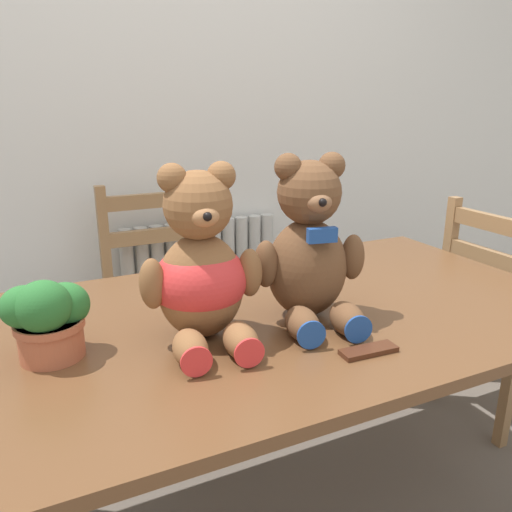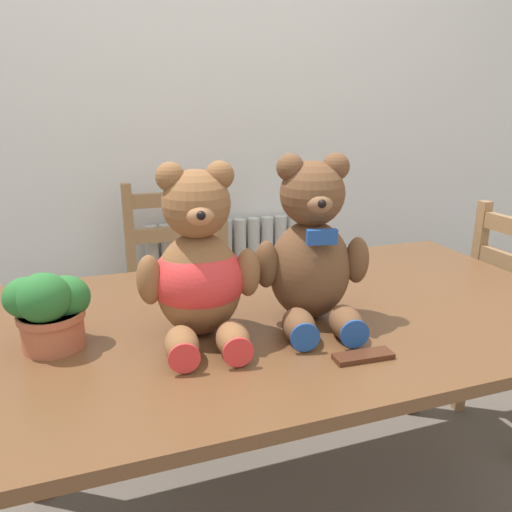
{
  "view_description": "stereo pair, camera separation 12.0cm",
  "coord_description": "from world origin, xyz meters",
  "px_view_note": "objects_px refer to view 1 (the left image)",
  "views": [
    {
      "loc": [
        -0.63,
        -0.63,
        1.29
      ],
      "look_at": [
        -0.13,
        0.41,
        0.93
      ],
      "focal_mm": 35.0,
      "sensor_mm": 36.0,
      "label": 1
    },
    {
      "loc": [
        -0.52,
        -0.67,
        1.29
      ],
      "look_at": [
        -0.13,
        0.41,
        0.93
      ],
      "focal_mm": 35.0,
      "sensor_mm": 36.0,
      "label": 2
    }
  ],
  "objects_px": {
    "teddy_bear_left": "(201,271)",
    "teddy_bear_right": "(310,250)",
    "wooden_chair_behind": "(166,305)",
    "potted_plant": "(47,315)",
    "wooden_chair_side": "(501,312)",
    "chocolate_bar": "(369,351)"
  },
  "relations": [
    {
      "from": "teddy_bear_left",
      "to": "potted_plant",
      "type": "xyz_separation_m",
      "value": [
        -0.33,
        0.05,
        -0.07
      ]
    },
    {
      "from": "teddy_bear_right",
      "to": "potted_plant",
      "type": "height_order",
      "value": "teddy_bear_right"
    },
    {
      "from": "wooden_chair_side",
      "to": "chocolate_bar",
      "type": "height_order",
      "value": "wooden_chair_side"
    },
    {
      "from": "wooden_chair_behind",
      "to": "potted_plant",
      "type": "relative_size",
      "value": 5.17
    },
    {
      "from": "wooden_chair_behind",
      "to": "teddy_bear_left",
      "type": "bearing_deg",
      "value": 81.14
    },
    {
      "from": "teddy_bear_left",
      "to": "wooden_chair_behind",
      "type": "bearing_deg",
      "value": -92.65
    },
    {
      "from": "teddy_bear_left",
      "to": "teddy_bear_right",
      "type": "height_order",
      "value": "teddy_bear_right"
    },
    {
      "from": "wooden_chair_behind",
      "to": "chocolate_bar",
      "type": "height_order",
      "value": "wooden_chair_behind"
    },
    {
      "from": "wooden_chair_side",
      "to": "potted_plant",
      "type": "bearing_deg",
      "value": -83.73
    },
    {
      "from": "wooden_chair_behind",
      "to": "chocolate_bar",
      "type": "xyz_separation_m",
      "value": [
        0.17,
        -1.11,
        0.28
      ]
    },
    {
      "from": "teddy_bear_left",
      "to": "chocolate_bar",
      "type": "distance_m",
      "value": 0.42
    },
    {
      "from": "wooden_chair_side",
      "to": "teddy_bear_right",
      "type": "distance_m",
      "value": 1.19
    },
    {
      "from": "wooden_chair_behind",
      "to": "potted_plant",
      "type": "height_order",
      "value": "wooden_chair_behind"
    },
    {
      "from": "wooden_chair_behind",
      "to": "potted_plant",
      "type": "xyz_separation_m",
      "value": [
        -0.47,
        -0.82,
        0.38
      ]
    },
    {
      "from": "chocolate_bar",
      "to": "wooden_chair_side",
      "type": "bearing_deg",
      "value": 24.05
    },
    {
      "from": "wooden_chair_behind",
      "to": "teddy_bear_right",
      "type": "distance_m",
      "value": 1.0
    },
    {
      "from": "wooden_chair_side",
      "to": "wooden_chair_behind",
      "type": "bearing_deg",
      "value": -117.57
    },
    {
      "from": "teddy_bear_left",
      "to": "chocolate_bar",
      "type": "height_order",
      "value": "teddy_bear_left"
    },
    {
      "from": "wooden_chair_side",
      "to": "chocolate_bar",
      "type": "xyz_separation_m",
      "value": [
        -1.05,
        -0.47,
        0.29
      ]
    },
    {
      "from": "teddy_bear_left",
      "to": "potted_plant",
      "type": "distance_m",
      "value": 0.34
    },
    {
      "from": "wooden_chair_behind",
      "to": "teddy_bear_left",
      "type": "height_order",
      "value": "teddy_bear_left"
    },
    {
      "from": "teddy_bear_right",
      "to": "chocolate_bar",
      "type": "bearing_deg",
      "value": 105.7
    }
  ]
}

